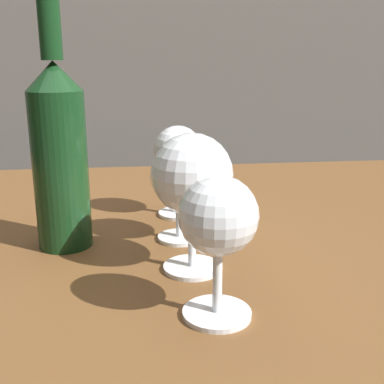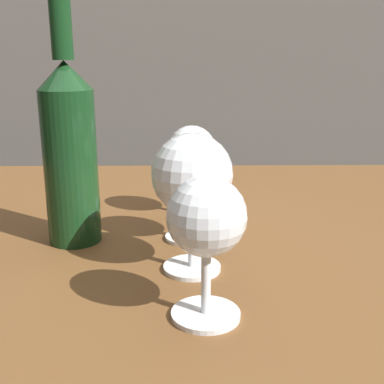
# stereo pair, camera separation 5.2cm
# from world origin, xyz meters

# --- Properties ---
(dining_table) EXTENTS (1.40, 0.76, 0.74)m
(dining_table) POSITION_xyz_m (0.00, 0.00, 0.65)
(dining_table) COLOR brown
(dining_table) RESTS_ON ground_plane
(wine_glass_white) EXTENTS (0.07, 0.07, 0.14)m
(wine_glass_white) POSITION_xyz_m (-0.03, -0.26, 0.84)
(wine_glass_white) COLOR white
(wine_glass_white) RESTS_ON dining_table
(wine_glass_rose) EXTENTS (0.09, 0.09, 0.16)m
(wine_glass_rose) POSITION_xyz_m (-0.04, -0.16, 0.85)
(wine_glass_rose) COLOR white
(wine_glass_rose) RESTS_ON dining_table
(wine_glass_pinot) EXTENTS (0.07, 0.07, 0.12)m
(wine_glass_pinot) POSITION_xyz_m (-0.05, -0.07, 0.82)
(wine_glass_pinot) COLOR white
(wine_glass_pinot) RESTS_ON dining_table
(wine_glass_merlot) EXTENTS (0.07, 0.07, 0.14)m
(wine_glass_merlot) POSITION_xyz_m (-0.04, 0.04, 0.84)
(wine_glass_merlot) COLOR white
(wine_glass_merlot) RESTS_ON dining_table
(wine_bottle) EXTENTS (0.07, 0.07, 0.32)m
(wine_bottle) POSITION_xyz_m (-0.20, -0.07, 0.87)
(wine_bottle) COLOR #143819
(wine_bottle) RESTS_ON dining_table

